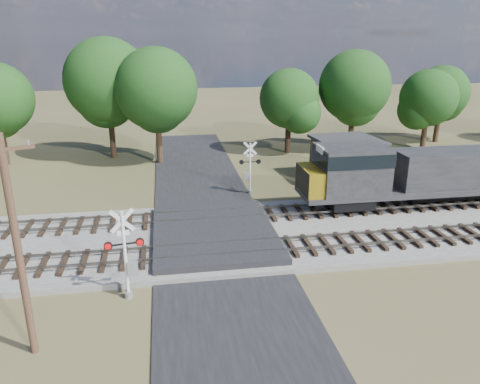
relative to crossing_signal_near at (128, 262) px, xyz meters
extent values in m
plane|color=#404324|center=(4.50, 5.26, -1.81)|extent=(160.00, 160.00, 0.00)
cube|color=gray|center=(14.50, 5.76, -1.66)|extent=(140.00, 10.00, 0.30)
cube|color=black|center=(4.50, 5.26, -1.77)|extent=(7.00, 60.00, 0.08)
cube|color=#262628|center=(4.50, 5.76, -1.50)|extent=(7.00, 9.00, 0.62)
cube|color=black|center=(6.50, 3.26, -1.42)|extent=(44.00, 2.60, 0.18)
cube|color=#5D584F|center=(14.50, 2.54, -1.26)|extent=(140.00, 0.08, 0.15)
cube|color=#5D584F|center=(14.50, 3.97, -1.26)|extent=(140.00, 0.08, 0.15)
cube|color=black|center=(6.50, 8.26, -1.42)|extent=(44.00, 2.60, 0.18)
cube|color=#5D584F|center=(14.50, 7.54, -1.26)|extent=(140.00, 0.08, 0.15)
cube|color=#5D584F|center=(14.50, 8.97, -1.26)|extent=(140.00, 0.08, 0.15)
cylinder|color=silver|center=(-0.09, -0.01, 0.30)|extent=(0.15, 0.15, 4.23)
cylinder|color=gray|center=(-0.09, -0.01, -1.65)|extent=(0.38, 0.38, 0.32)
cube|color=silver|center=(-0.09, -0.01, 1.99)|extent=(1.10, 0.20, 1.11)
cube|color=silver|center=(-0.09, -0.01, 1.99)|extent=(1.10, 0.20, 1.11)
cube|color=silver|center=(-0.09, -0.01, 1.41)|extent=(0.53, 0.11, 0.23)
cube|color=black|center=(-0.09, -0.01, 0.88)|extent=(1.68, 0.31, 0.06)
cylinder|color=red|center=(-0.77, -0.11, 0.88)|extent=(0.39, 0.16, 0.38)
cylinder|color=red|center=(0.59, 0.09, 0.88)|extent=(0.39, 0.16, 0.38)
cube|color=gray|center=(0.17, 0.03, -0.33)|extent=(0.52, 0.38, 0.69)
cylinder|color=silver|center=(8.06, 13.44, 0.14)|extent=(0.14, 0.14, 3.91)
cylinder|color=gray|center=(8.06, 13.44, -1.67)|extent=(0.35, 0.35, 0.29)
cube|color=silver|center=(8.06, 13.44, 1.71)|extent=(1.02, 0.09, 1.02)
cube|color=silver|center=(8.06, 13.44, 1.71)|extent=(1.02, 0.09, 1.02)
cube|color=silver|center=(8.06, 13.44, 1.17)|extent=(0.49, 0.05, 0.22)
cube|color=black|center=(8.06, 13.44, 0.68)|extent=(1.57, 0.14, 0.06)
cylinder|color=red|center=(8.69, 13.40, 0.68)|extent=(0.36, 0.12, 0.35)
cylinder|color=red|center=(7.42, 13.47, 0.68)|extent=(0.36, 0.12, 0.35)
cube|color=gray|center=(7.81, 13.45, -0.44)|extent=(0.45, 0.32, 0.64)
cylinder|color=#3C271B|center=(-3.39, -3.38, 2.41)|extent=(0.28, 0.28, 8.45)
cube|color=#3C271B|center=(-3.39, -3.38, 6.08)|extent=(1.94, 0.92, 0.11)
cube|color=#4E3921|center=(16.56, 15.96, -0.22)|extent=(4.90, 4.90, 3.18)
cube|color=#2B2B2E|center=(16.56, 15.96, 1.48)|extent=(5.39, 5.39, 0.23)
cylinder|color=black|center=(-12.60, 25.34, 0.48)|extent=(0.56, 0.56, 4.59)
cylinder|color=black|center=(-3.02, 26.24, 1.01)|extent=(0.56, 0.56, 5.64)
sphere|color=#193D13|center=(-3.02, 26.24, 5.52)|extent=(7.89, 7.89, 7.89)
cylinder|color=black|center=(1.42, 23.42, 0.81)|extent=(0.56, 0.56, 5.24)
sphere|color=#193D13|center=(1.42, 23.42, 4.99)|extent=(7.33, 7.33, 7.33)
cylinder|color=black|center=(14.17, 25.47, 0.27)|extent=(0.56, 0.56, 4.17)
sphere|color=#193D13|center=(14.17, 25.47, 3.61)|extent=(5.84, 5.84, 5.84)
cylinder|color=black|center=(20.71, 25.19, 0.70)|extent=(0.56, 0.56, 5.03)
sphere|color=#193D13|center=(20.71, 25.19, 4.73)|extent=(7.04, 7.04, 7.04)
cylinder|color=black|center=(28.43, 24.57, 0.23)|extent=(0.56, 0.56, 4.08)
sphere|color=#193D13|center=(28.43, 24.57, 3.50)|extent=(5.72, 5.72, 5.72)
cylinder|color=black|center=(31.72, 27.64, 0.26)|extent=(0.56, 0.56, 4.15)
sphere|color=#193D13|center=(31.72, 27.64, 3.58)|extent=(5.81, 5.81, 5.81)
camera|label=1|loc=(1.91, -19.35, 9.70)|focal=35.00mm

